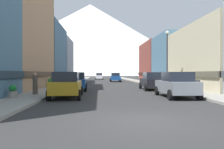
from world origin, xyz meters
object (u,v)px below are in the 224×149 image
at_px(car_right_1, 152,81).
at_px(car_driving_0, 99,76).
at_px(potted_plant_2, 51,82).
at_px(pedestrian_0, 35,84).
at_px(trash_bin_right, 196,86).
at_px(potted_plant_1, 13,92).
at_px(car_left_0, 67,85).
at_px(potted_plant_0, 187,84).
at_px(streetlamp_right, 167,51).
at_px(pedestrian_1, 157,79).
at_px(car_left_1, 76,81).
at_px(car_driving_1, 115,77).
at_px(car_right_0, 176,85).

relative_size(car_right_1, car_driving_0, 1.01).
height_order(potted_plant_2, pedestrian_0, pedestrian_0).
bearing_deg(trash_bin_right, potted_plant_1, -166.12).
height_order(car_left_0, potted_plant_0, car_left_0).
height_order(potted_plant_2, streetlamp_right, streetlamp_right).
xyz_separation_m(trash_bin_right, streetlamp_right, (-1.00, 4.53, 3.34)).
height_order(trash_bin_right, streetlamp_right, streetlamp_right).
bearing_deg(streetlamp_right, pedestrian_1, 83.02).
relative_size(car_left_0, car_left_1, 1.00).
xyz_separation_m(car_right_1, potted_plant_0, (3.20, -1.11, -0.23)).
distance_m(car_driving_1, trash_bin_right, 26.57).
distance_m(car_driving_0, car_driving_1, 16.12).
height_order(potted_plant_2, pedestrian_1, pedestrian_1).
xyz_separation_m(car_left_1, car_driving_1, (5.40, 21.96, 0.00)).
bearing_deg(car_right_1, car_left_1, -177.26).
bearing_deg(car_left_1, streetlamp_right, 2.22).
bearing_deg(pedestrian_1, car_left_0, -125.53).
distance_m(car_left_0, pedestrian_1, 17.29).
height_order(car_right_1, pedestrian_0, car_right_1).
relative_size(car_driving_0, trash_bin_right, 4.49).
bearing_deg(car_left_0, potted_plant_0, 27.47).
bearing_deg(car_right_0, pedestrian_1, 80.31).
bearing_deg(car_right_0, car_right_1, 90.01).
bearing_deg(car_driving_0, car_driving_1, -78.55).
bearing_deg(trash_bin_right, pedestrian_0, -175.24).
distance_m(trash_bin_right, potted_plant_1, 13.75).
relative_size(car_left_1, potted_plant_1, 5.42).
distance_m(car_left_1, streetlamp_right, 9.66).
relative_size(potted_plant_2, pedestrian_0, 0.64).
relative_size(car_left_0, car_right_1, 1.00).
height_order(pedestrian_0, streetlamp_right, streetlamp_right).
bearing_deg(car_left_1, potted_plant_0, -3.97).
relative_size(trash_bin_right, potted_plant_2, 0.96).
relative_size(car_left_1, car_driving_1, 1.02).
xyz_separation_m(trash_bin_right, pedestrian_0, (-12.60, -1.05, 0.23)).
bearing_deg(trash_bin_right, car_driving_0, 100.73).
relative_size(car_driving_0, potted_plant_1, 5.33).
bearing_deg(car_left_0, car_right_1, 41.53).
xyz_separation_m(car_right_1, car_driving_0, (-5.40, 37.39, 0.00)).
distance_m(car_driving_1, pedestrian_0, 28.30).
distance_m(car_right_0, car_driving_0, 44.72).
height_order(car_right_1, streetlamp_right, streetlamp_right).
height_order(car_driving_1, potted_plant_0, car_driving_1).
bearing_deg(potted_plant_0, car_driving_1, 103.37).
relative_size(car_left_1, streetlamp_right, 0.76).
relative_size(potted_plant_0, streetlamp_right, 0.16).
bearing_deg(streetlamp_right, car_driving_0, 100.53).
distance_m(car_right_0, streetlamp_right, 7.80).
height_order(car_left_1, car_right_0, same).
bearing_deg(car_left_0, car_driving_0, 87.15).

